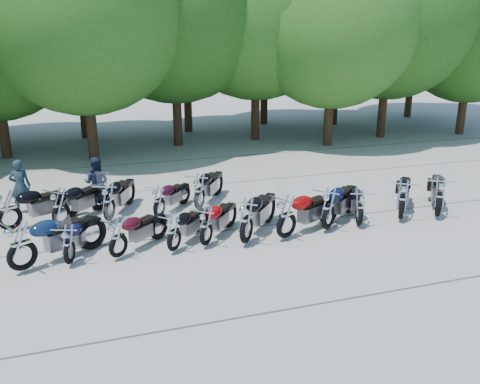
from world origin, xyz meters
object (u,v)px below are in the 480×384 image
object	(u,v)px
motorcycle_6	(287,215)
motorcycle_9	(403,198)
motorcycle_0	(21,244)
motorcycle_12	(60,206)
motorcycle_5	(246,219)
motorcycle_7	(329,207)
rider_1	(97,183)
motorcycle_3	(174,231)
motorcycle_15	(199,190)
motorcycle_8	(360,206)
motorcycle_2	(118,237)
motorcycle_10	(439,196)
motorcycle_4	(206,225)
motorcycle_11	(9,209)
motorcycle_13	(109,201)
motorcycle_1	(69,243)
motorcycle_14	(159,200)
rider_0	(20,186)

from	to	relation	value
motorcycle_6	motorcycle_9	xyz separation A→B (m)	(3.81, 0.29, -0.00)
motorcycle_0	motorcycle_12	distance (m)	2.89
motorcycle_5	motorcycle_7	xyz separation A→B (m)	(2.49, 0.22, -0.01)
motorcycle_6	rider_1	size ratio (longest dim) A/B	1.50
motorcycle_3	motorcycle_15	xyz separation A→B (m)	(1.35, 2.84, 0.10)
motorcycle_8	motorcycle_12	size ratio (longest dim) A/B	0.95
motorcycle_2	motorcycle_10	distance (m)	9.38
motorcycle_4	motorcycle_7	bearing A→B (deg)	-139.34
motorcycle_3	motorcycle_9	bearing A→B (deg)	-136.23
motorcycle_3	motorcycle_4	world-z (taller)	motorcycle_4
motorcycle_10	motorcycle_2	bearing A→B (deg)	35.81
motorcycle_11	rider_1	world-z (taller)	rider_1
motorcycle_7	motorcycle_13	size ratio (longest dim) A/B	1.04
motorcycle_1	motorcycle_9	xyz separation A→B (m)	(9.35, 0.14, 0.13)
motorcycle_1	motorcycle_5	size ratio (longest dim) A/B	0.81
motorcycle_14	motorcycle_11	bearing A→B (deg)	38.80
motorcycle_14	motorcycle_15	size ratio (longest dim) A/B	0.85
motorcycle_3	motorcycle_7	xyz separation A→B (m)	(4.38, 0.12, 0.13)
motorcycle_0	motorcycle_7	xyz separation A→B (m)	(7.93, 0.16, -0.01)
motorcycle_6	motorcycle_8	bearing A→B (deg)	-108.37
motorcycle_4	motorcycle_11	world-z (taller)	motorcycle_11
motorcycle_4	motorcycle_9	world-z (taller)	motorcycle_9
motorcycle_0	motorcycle_6	xyz separation A→B (m)	(6.57, -0.07, -0.01)
motorcycle_0	motorcycle_7	distance (m)	7.93
motorcycle_2	motorcycle_3	xyz separation A→B (m)	(1.38, -0.04, -0.01)
motorcycle_2	motorcycle_12	distance (m)	3.02
motorcycle_5	motorcycle_8	world-z (taller)	motorcycle_5
rider_1	motorcycle_10	bearing A→B (deg)	-177.88
motorcycle_12	rider_0	bearing A→B (deg)	-12.44
motorcycle_1	motorcycle_7	size ratio (longest dim) A/B	0.82
motorcycle_2	motorcycle_8	bearing A→B (deg)	-129.55
motorcycle_1	motorcycle_15	world-z (taller)	motorcycle_15
motorcycle_2	motorcycle_9	size ratio (longest dim) A/B	0.84
motorcycle_9	motorcycle_10	size ratio (longest dim) A/B	0.99
motorcycle_9	rider_0	world-z (taller)	rider_0
motorcycle_9	motorcycle_14	xyz separation A→B (m)	(-6.78, 2.40, -0.13)
motorcycle_6	rider_0	distance (m)	8.28
motorcycle_6	motorcycle_13	distance (m)	5.23
motorcycle_10	motorcycle_12	distance (m)	11.08
motorcycle_6	motorcycle_15	distance (m)	3.40
motorcycle_2	motorcycle_14	world-z (taller)	motorcycle_2
motorcycle_11	motorcycle_9	bearing A→B (deg)	-129.44
motorcycle_9	motorcycle_13	world-z (taller)	motorcycle_9
motorcycle_13	motorcycle_14	size ratio (longest dim) A/B	1.19
motorcycle_4	motorcycle_8	bearing A→B (deg)	-139.26
motorcycle_5	motorcycle_14	world-z (taller)	motorcycle_5
motorcycle_4	motorcycle_5	xyz separation A→B (m)	(1.03, -0.19, 0.11)
motorcycle_2	motorcycle_7	world-z (taller)	motorcycle_7
motorcycle_10	motorcycle_0	bearing A→B (deg)	36.22
motorcycle_11	rider_0	xyz separation A→B (m)	(0.19, 1.64, 0.16)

